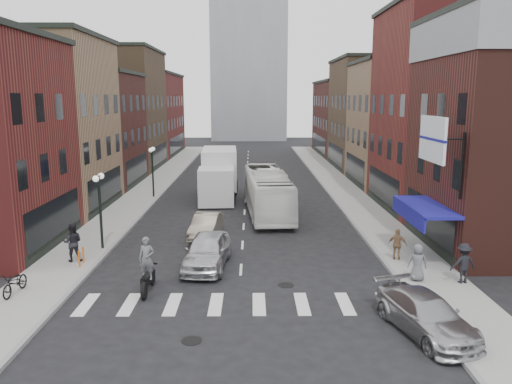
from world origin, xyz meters
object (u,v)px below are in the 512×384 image
at_px(sedan_left_near, 207,250).
at_px(curb_car, 426,315).
at_px(parked_bicycle, 15,283).
at_px(streetlamp_far, 152,162).
at_px(transit_bus, 267,192).
at_px(billboard_sign, 434,141).
at_px(ped_left_solo, 73,242).
at_px(box_truck, 219,175).
at_px(motorcycle_rider, 147,267).
at_px(bike_rack, 81,257).
at_px(ped_right_c, 418,262).
at_px(streetlamp_near, 100,197).
at_px(ped_right_b, 397,244).
at_px(ped_right_a, 463,263).
at_px(sedan_left_far, 206,226).

xyz_separation_m(sedan_left_near, curb_car, (8.12, -6.89, -0.15)).
bearing_deg(parked_bicycle, curb_car, -8.39).
bearing_deg(streetlamp_far, transit_bus, -30.86).
distance_m(transit_bus, parked_bicycle, 18.32).
relative_size(billboard_sign, ped_left_solo, 1.95).
relative_size(box_truck, motorcycle_rider, 3.76).
height_order(bike_rack, ped_right_c, ped_right_c).
bearing_deg(streetlamp_near, box_truck, 69.56).
bearing_deg(ped_right_b, streetlamp_far, -25.75).
bearing_deg(parked_bicycle, streetlamp_near, 78.27).
height_order(streetlamp_far, ped_right_c, streetlamp_far).
xyz_separation_m(streetlamp_far, bike_rack, (-0.20, -16.70, -2.36)).
height_order(sedan_left_near, ped_right_a, ped_right_a).
xyz_separation_m(ped_left_solo, ped_right_c, (15.90, -2.76, -0.12)).
height_order(billboard_sign, ped_left_solo, billboard_sign).
xyz_separation_m(box_truck, ped_right_c, (9.85, -18.99, -0.93)).
bearing_deg(sedan_left_far, box_truck, 95.95).
bearing_deg(sedan_left_far, sedan_left_near, -78.41).
relative_size(motorcycle_rider, ped_right_a, 1.37).
height_order(box_truck, transit_bus, box_truck).
distance_m(billboard_sign, ped_left_solo, 17.56).
relative_size(transit_bus, ped_right_a, 6.30).
xyz_separation_m(sedan_left_far, ped_right_b, (9.80, -4.73, 0.26)).
relative_size(sedan_left_far, ped_right_c, 2.46).
bearing_deg(ped_left_solo, bike_rack, 124.80).
bearing_deg(motorcycle_rider, ped_right_c, 8.74).
xyz_separation_m(bike_rack, transit_bus, (9.20, 11.32, 0.98)).
bearing_deg(ped_right_b, ped_left_solo, 21.31).
distance_m(sedan_left_far, curb_car, 14.94).
distance_m(curb_car, ped_left_solo, 16.44).
height_order(streetlamp_near, ped_right_a, streetlamp_near).
bearing_deg(box_truck, billboard_sign, -61.33).
height_order(box_truck, parked_bicycle, box_truck).
xyz_separation_m(curb_car, ped_right_c, (1.21, 4.62, 0.30)).
xyz_separation_m(streetlamp_near, streetlamp_far, (0.00, 14.00, 0.00)).
distance_m(billboard_sign, box_truck, 21.06).
bearing_deg(ped_right_c, motorcycle_rider, 13.25).
relative_size(sedan_left_far, ped_left_solo, 2.13).
relative_size(streetlamp_near, streetlamp_far, 1.00).
xyz_separation_m(streetlamp_far, motorcycle_rider, (3.58, -19.74, -1.80)).
bearing_deg(ped_right_c, parked_bicycle, 13.56).
xyz_separation_m(transit_bus, ped_left_solo, (-9.79, -10.72, -0.44)).
bearing_deg(parked_bicycle, ped_right_c, 8.07).
height_order(box_truck, ped_right_c, box_truck).
bearing_deg(ped_right_c, curb_car, 84.23).
distance_m(box_truck, sedan_left_far, 11.49).
bearing_deg(box_truck, ped_right_c, -65.23).
height_order(billboard_sign, ped_right_a, billboard_sign).
bearing_deg(streetlamp_near, parked_bicycle, -105.16).
relative_size(streetlamp_far, ped_right_a, 2.35).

